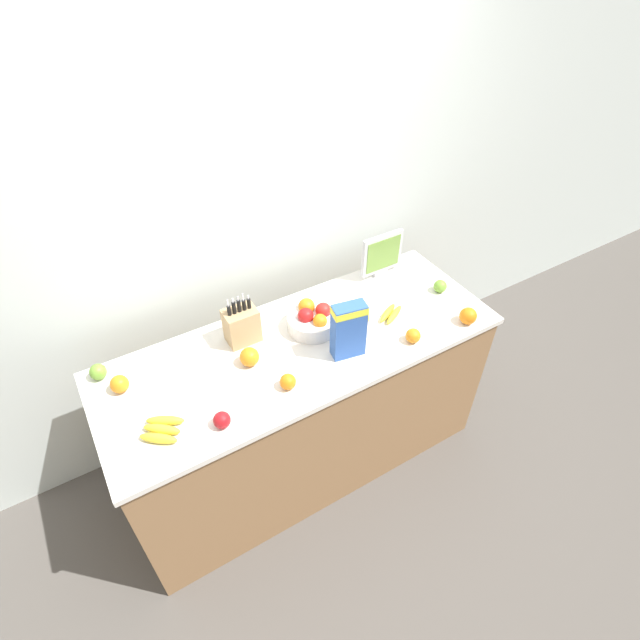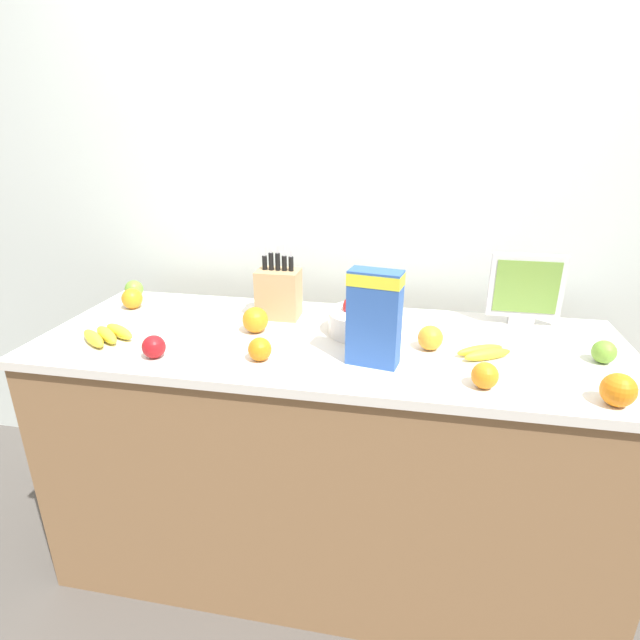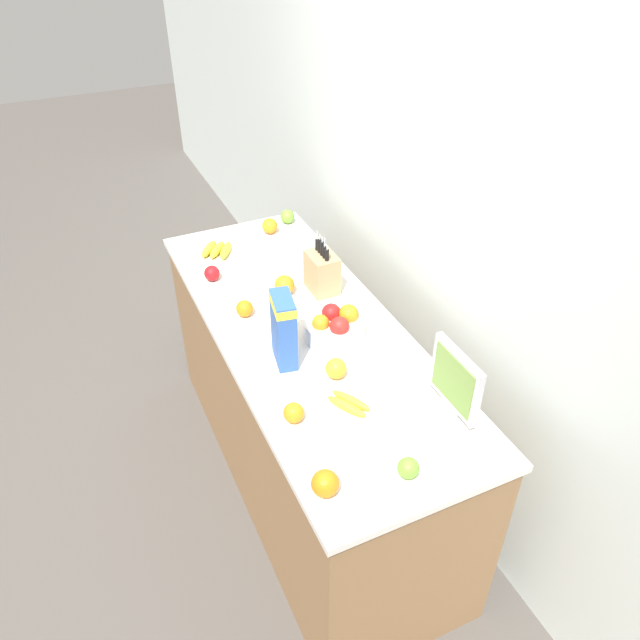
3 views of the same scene
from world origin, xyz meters
name	(u,v)px [view 2 (image 2 of 3)]	position (x,y,z in m)	size (l,w,h in m)	color
ground_plane	(328,551)	(0.00, 0.00, 0.00)	(14.00, 14.00, 0.00)	#514C47
wall_back	(354,205)	(0.00, 0.58, 1.30)	(9.00, 0.06, 2.60)	silver
counter	(329,455)	(0.00, 0.00, 0.47)	(1.96, 0.73, 0.93)	olive
knife_block	(279,293)	(-0.22, 0.18, 1.03)	(0.16, 0.11, 0.28)	tan
small_monitor	(526,288)	(0.66, 0.27, 1.07)	(0.25, 0.03, 0.26)	#B7B7BC
cereal_box	(374,314)	(0.16, -0.16, 1.09)	(0.17, 0.10, 0.29)	#2D56A8
fruit_bowl	(365,318)	(0.11, 0.08, 0.99)	(0.25, 0.25, 0.13)	silver
banana_bunch_left	(484,352)	(0.49, -0.05, 0.95)	(0.18, 0.14, 0.03)	yellow
banana_bunch_right	(107,335)	(-0.73, -0.15, 0.96)	(0.20, 0.19, 0.04)	yellow
apple_near_bananas	(154,347)	(-0.51, -0.25, 0.97)	(0.07, 0.07, 0.07)	#A31419
apple_leftmost	(604,352)	(0.84, -0.02, 0.97)	(0.07, 0.07, 0.07)	#6B9E33
apple_rear	(134,289)	(-0.88, 0.28, 0.97)	(0.07, 0.07, 0.07)	#6B9E33
orange_front_center	(485,375)	(0.47, -0.25, 0.97)	(0.07, 0.07, 0.07)	orange
orange_back_center	(132,299)	(-0.81, 0.16, 0.98)	(0.08, 0.08, 0.08)	orange
orange_mid_left	(618,390)	(0.79, -0.29, 0.98)	(0.09, 0.09, 0.09)	orange
orange_mid_right	(255,320)	(-0.26, 0.01, 0.98)	(0.09, 0.09, 0.09)	orange
orange_front_right	(430,338)	(0.33, -0.02, 0.98)	(0.08, 0.08, 0.08)	orange
orange_front_left	(260,349)	(-0.18, -0.20, 0.97)	(0.07, 0.07, 0.07)	orange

